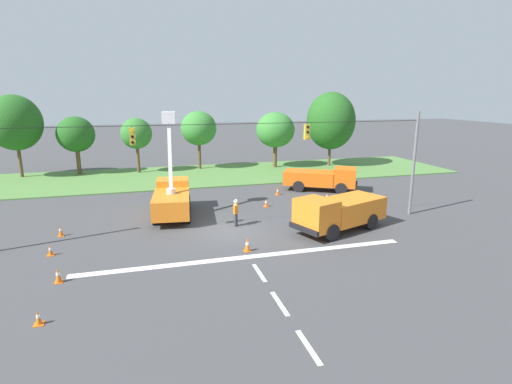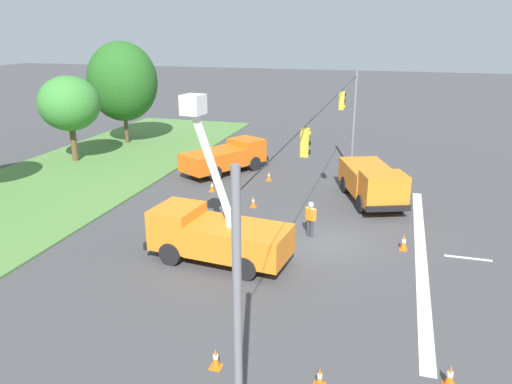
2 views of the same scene
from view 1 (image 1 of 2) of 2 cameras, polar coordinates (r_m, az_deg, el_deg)
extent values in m
plane|color=#424244|center=(25.26, -3.59, -5.44)|extent=(200.00, 200.00, 0.00)
cube|color=#517F3D|center=(42.46, -8.69, 2.36)|extent=(56.00, 12.00, 0.10)
cube|color=silver|center=(21.20, -1.03, -9.24)|extent=(17.60, 0.50, 0.01)
cube|color=silver|center=(19.44, 0.48, -11.45)|extent=(0.20, 2.00, 0.01)
cube|color=silver|center=(16.90, 3.40, -15.59)|extent=(0.20, 2.00, 0.01)
cube|color=silver|center=(14.53, 7.51, -21.08)|extent=(0.20, 2.00, 0.01)
cylinder|color=slate|center=(29.79, 21.61, 3.71)|extent=(0.20, 0.20, 7.20)
cylinder|color=black|center=(23.93, -3.83, 9.67)|extent=(26.00, 0.03, 0.03)
cylinder|color=black|center=(23.44, -17.34, 8.88)|extent=(0.02, 0.02, 0.10)
cube|color=gold|center=(23.49, -17.25, 7.60)|extent=(0.32, 0.28, 0.96)
cylinder|color=yellow|center=(23.30, -17.31, 8.34)|extent=(0.16, 0.05, 0.16)
cylinder|color=black|center=(23.33, -17.25, 7.56)|extent=(0.16, 0.05, 0.16)
cylinder|color=black|center=(23.36, -17.20, 6.78)|extent=(0.16, 0.05, 0.16)
cylinder|color=black|center=(25.41, 7.32, 9.71)|extent=(0.02, 0.02, 0.10)
cube|color=gold|center=(25.45, 7.28, 8.52)|extent=(0.32, 0.28, 0.96)
cylinder|color=black|center=(25.28, 7.44, 9.21)|extent=(0.16, 0.05, 0.16)
cylinder|color=black|center=(25.31, 7.42, 8.48)|extent=(0.16, 0.05, 0.16)
cylinder|color=yellow|center=(25.34, 7.40, 7.76)|extent=(0.16, 0.05, 0.16)
cylinder|color=brown|center=(47.23, -30.64, 3.77)|extent=(0.33, 0.33, 3.39)
ellipsoid|color=#235B1E|center=(46.85, -31.22, 8.46)|extent=(5.18, 5.02, 5.51)
cylinder|color=brown|center=(46.18, -24.00, 3.88)|extent=(0.43, 0.43, 2.69)
ellipsoid|color=#235B1E|center=(45.83, -24.36, 7.53)|extent=(3.82, 3.43, 3.68)
cylinder|color=brown|center=(45.00, -16.48, 4.41)|extent=(0.33, 0.33, 2.92)
ellipsoid|color=#33752D|center=(44.66, -16.72, 8.02)|extent=(3.26, 2.99, 3.26)
cylinder|color=brown|center=(45.97, -8.07, 5.06)|extent=(0.34, 0.34, 2.97)
ellipsoid|color=#387F33|center=(45.61, -8.20, 9.01)|extent=(3.97, 4.18, 3.79)
cylinder|color=brown|center=(46.53, 2.74, 5.01)|extent=(0.45, 0.45, 2.54)
ellipsoid|color=#387F33|center=(46.16, 2.78, 8.86)|extent=(4.40, 4.44, 4.00)
cylinder|color=brown|center=(48.42, 10.44, 5.40)|extent=(0.32, 0.32, 2.97)
ellipsoid|color=#235B1E|center=(48.04, 10.64, 9.95)|extent=(5.58, 5.92, 6.62)
cube|color=orange|center=(27.42, -11.99, -1.68)|extent=(2.83, 4.44, 1.28)
cube|color=orange|center=(30.27, -11.77, 0.23)|extent=(2.47, 2.04, 1.75)
cube|color=#1E2838|center=(30.81, -11.75, 1.05)|extent=(2.02, 0.32, 0.79)
cube|color=black|center=(31.39, -11.64, -0.64)|extent=(2.38, 0.42, 0.30)
cylinder|color=black|center=(30.32, -13.77, -1.56)|extent=(0.39, 1.02, 1.00)
cylinder|color=black|center=(30.21, -9.63, -1.41)|extent=(0.39, 1.02, 1.00)
cylinder|color=black|center=(26.96, -14.31, -3.49)|extent=(0.39, 1.02, 1.00)
cylinder|color=black|center=(26.84, -9.65, -3.33)|extent=(0.39, 1.02, 1.00)
cylinder|color=silver|center=(27.51, -12.04, 0.14)|extent=(0.60, 0.60, 0.36)
cube|color=white|center=(27.92, -12.19, 4.89)|extent=(0.45, 1.91, 4.81)
cube|color=white|center=(28.49, -12.38, 10.34)|extent=(0.98, 0.89, 0.80)
cube|color=orange|center=(26.14, 13.31, -2.35)|extent=(4.82, 3.74, 1.41)
cube|color=orange|center=(23.94, 8.58, -3.17)|extent=(2.51, 2.80, 1.77)
cube|color=#1E2838|center=(23.43, 7.50, -2.72)|extent=(0.81, 1.95, 0.80)
cube|color=black|center=(23.51, 6.79, -5.31)|extent=(1.00, 2.31, 0.30)
cylinder|color=black|center=(23.66, 10.81, -5.73)|extent=(1.03, 0.61, 1.00)
cylinder|color=black|center=(25.12, 7.13, -4.43)|extent=(1.03, 0.61, 1.00)
cylinder|color=black|center=(26.25, 16.14, -4.08)|extent=(1.03, 0.61, 1.00)
cylinder|color=black|center=(27.58, 12.52, -3.00)|extent=(1.03, 0.61, 1.00)
cube|color=orange|center=(35.89, 7.60, 2.04)|extent=(4.93, 4.16, 1.19)
cube|color=orange|center=(35.66, 12.58, 2.08)|extent=(2.72, 2.85, 1.59)
cube|color=#1E2838|center=(35.60, 13.66, 2.46)|extent=(1.06, 1.76, 0.72)
cube|color=black|center=(35.78, 14.15, 0.97)|extent=(1.28, 2.09, 0.30)
cylinder|color=black|center=(36.86, 12.18, 1.21)|extent=(1.01, 0.74, 1.00)
cylinder|color=black|center=(34.79, 12.05, 0.48)|extent=(1.01, 0.74, 1.00)
cylinder|color=black|center=(37.14, 6.56, 1.52)|extent=(1.01, 0.74, 1.00)
cylinder|color=black|center=(35.08, 6.11, 0.81)|extent=(1.01, 0.74, 1.00)
cylinder|color=#383842|center=(25.79, -2.95, -4.03)|extent=(0.18, 0.18, 0.85)
cylinder|color=#383842|center=(25.98, -2.84, -3.90)|extent=(0.18, 0.18, 0.85)
cube|color=orange|center=(25.67, -2.91, -2.42)|extent=(0.40, 0.47, 0.60)
cube|color=silver|center=(25.67, -2.91, -2.42)|extent=(0.26, 0.41, 0.62)
cylinder|color=orange|center=(25.41, -3.06, -2.52)|extent=(0.11, 0.11, 0.55)
cylinder|color=orange|center=(25.92, -2.76, -2.20)|extent=(0.11, 0.11, 0.55)
sphere|color=tan|center=(25.56, -2.92, -1.49)|extent=(0.22, 0.22, 0.22)
sphere|color=white|center=(25.54, -2.92, -1.36)|extent=(0.26, 0.26, 0.26)
cube|color=orange|center=(21.92, -1.24, -8.42)|extent=(0.36, 0.36, 0.03)
cone|color=orange|center=(21.78, -1.25, -7.47)|extent=(0.30, 0.30, 0.75)
cylinder|color=white|center=(21.76, -1.25, -7.38)|extent=(0.19, 0.19, 0.14)
cube|color=orange|center=(17.49, -28.57, -16.25)|extent=(0.36, 0.36, 0.03)
cone|color=orange|center=(17.35, -28.69, -15.41)|extent=(0.22, 0.22, 0.56)
cylinder|color=white|center=(17.34, -28.70, -15.33)|extent=(0.14, 0.14, 0.10)
cube|color=orange|center=(30.35, 1.47, -2.10)|extent=(0.36, 0.36, 0.03)
cone|color=orange|center=(30.26, 1.47, -1.49)|extent=(0.26, 0.26, 0.64)
cylinder|color=white|center=(30.25, 1.47, -1.43)|extent=(0.16, 0.16, 0.12)
cube|color=orange|center=(26.87, -26.06, -5.64)|extent=(0.36, 0.36, 0.03)
cone|color=orange|center=(26.77, -26.14, -4.96)|extent=(0.26, 0.26, 0.64)
cylinder|color=white|center=(26.76, -26.15, -4.89)|extent=(0.16, 0.16, 0.12)
cube|color=orange|center=(32.61, 10.08, -1.19)|extent=(0.36, 0.36, 0.03)
cone|color=orange|center=(32.53, 10.10, -0.64)|extent=(0.25, 0.25, 0.62)
cylinder|color=white|center=(32.53, 10.10, -0.58)|extent=(0.15, 0.15, 0.11)
cube|color=orange|center=(20.57, -26.33, -11.47)|extent=(0.36, 0.36, 0.03)
cone|color=orange|center=(20.43, -26.43, -10.55)|extent=(0.28, 0.28, 0.69)
cylinder|color=white|center=(20.41, -26.44, -10.46)|extent=(0.17, 0.17, 0.12)
cube|color=orange|center=(33.94, 3.11, -0.41)|extent=(0.36, 0.36, 0.03)
cone|color=orange|center=(33.86, 3.12, 0.14)|extent=(0.26, 0.26, 0.64)
cylinder|color=white|center=(33.86, 3.12, 0.20)|extent=(0.16, 0.16, 0.12)
cube|color=orange|center=(23.99, -27.24, -8.02)|extent=(0.36, 0.36, 0.03)
cone|color=orange|center=(23.88, -27.32, -7.33)|extent=(0.23, 0.23, 0.58)
cylinder|color=white|center=(23.87, -27.33, -7.27)|extent=(0.15, 0.15, 0.11)
camera|label=2|loc=(26.58, -56.68, 10.85)|focal=35.00mm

